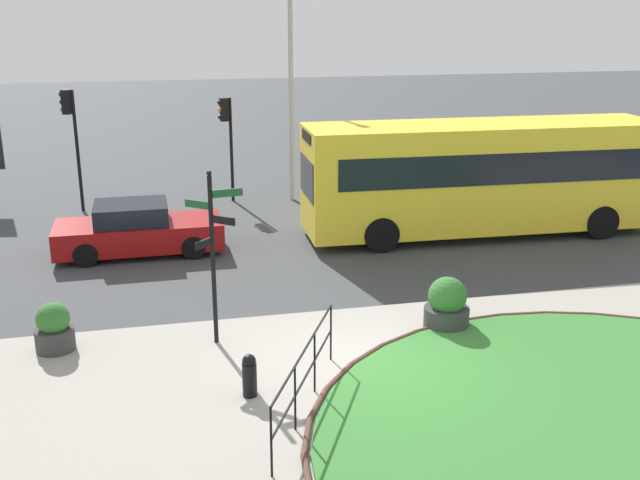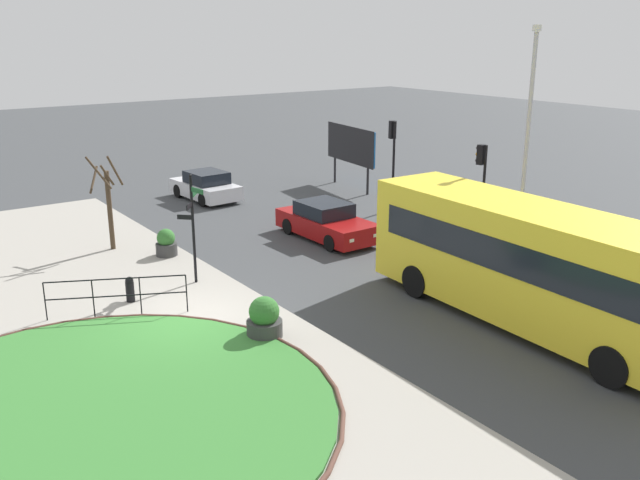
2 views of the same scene
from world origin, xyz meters
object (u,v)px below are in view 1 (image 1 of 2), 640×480
at_px(traffic_light_near, 71,123).
at_px(car_far_lane, 138,230).
at_px(lamppost_tall, 291,76).
at_px(bus_yellow, 481,176).
at_px(traffic_light_far, 227,126).
at_px(signpost_directional, 213,247).
at_px(bollard_foreground, 250,375).
at_px(planter_kerbside, 447,306).
at_px(planter_near_signpost, 54,329).

bearing_deg(traffic_light_near, car_far_lane, 126.07).
distance_m(traffic_light_near, lamppost_tall, 7.38).
xyz_separation_m(bus_yellow, traffic_light_far, (-6.88, 5.61, 0.86)).
bearing_deg(traffic_light_far, traffic_light_near, -9.70).
bearing_deg(traffic_light_near, signpost_directional, 122.04).
bearing_deg(signpost_directional, lamppost_tall, 71.96).
height_order(bus_yellow, car_far_lane, bus_yellow).
relative_size(bollard_foreground, traffic_light_far, 0.22).
height_order(bus_yellow, planter_kerbside, bus_yellow).
bearing_deg(bus_yellow, traffic_light_near, -22.70).
bearing_deg(bollard_foreground, traffic_light_far, 85.33).
bearing_deg(car_far_lane, planter_near_signpost, -105.50).
xyz_separation_m(signpost_directional, planter_kerbside, (4.81, -0.32, -1.55)).
bearing_deg(car_far_lane, signpost_directional, -76.74).
bearing_deg(traffic_light_near, planter_near_signpost, 106.83).
xyz_separation_m(bus_yellow, car_far_lane, (-9.94, 0.36, -1.12)).
xyz_separation_m(bus_yellow, lamppost_tall, (-4.67, 5.37, 2.51)).
bearing_deg(planter_kerbside, bollard_foreground, -155.82).
height_order(traffic_light_near, traffic_light_far, traffic_light_near).
bearing_deg(bollard_foreground, car_far_lane, 102.55).
distance_m(traffic_light_near, planter_kerbside, 14.63).
bearing_deg(planter_near_signpost, bollard_foreground, -37.41).
bearing_deg(signpost_directional, bollard_foreground, -81.22).
relative_size(lamppost_tall, planter_near_signpost, 7.96).
distance_m(signpost_directional, traffic_light_near, 12.01).
distance_m(signpost_directional, planter_kerbside, 5.07).
bearing_deg(car_far_lane, traffic_light_near, 110.65).
bearing_deg(bus_yellow, bollard_foreground, 47.90).
bearing_deg(planter_kerbside, lamppost_tall, 95.44).
distance_m(bollard_foreground, planter_kerbside, 4.88).
distance_m(bus_yellow, planter_near_signpost, 12.89).
bearing_deg(lamppost_tall, planter_kerbside, -84.56).
height_order(traffic_light_near, planter_near_signpost, traffic_light_near).
relative_size(traffic_light_near, lamppost_tall, 0.50).
bearing_deg(planter_kerbside, car_far_lane, 133.75).
xyz_separation_m(signpost_directional, lamppost_tall, (3.70, 11.36, 2.23)).
distance_m(bus_yellow, traffic_light_far, 8.91).
relative_size(bus_yellow, planter_near_signpost, 10.46).
relative_size(traffic_light_far, planter_kerbside, 3.16).
relative_size(bus_yellow, planter_kerbside, 9.24).
relative_size(car_far_lane, planter_near_signpost, 4.52).
xyz_separation_m(traffic_light_near, planter_kerbside, (8.37, -11.76, -2.41)).
height_order(bus_yellow, traffic_light_near, traffic_light_near).
height_order(car_far_lane, traffic_light_far, traffic_light_far).
xyz_separation_m(bollard_foreground, planter_kerbside, (4.45, 2.00, 0.10)).
bearing_deg(traffic_light_far, planter_kerbside, 94.04).
bearing_deg(lamppost_tall, traffic_light_near, 179.44).
distance_m(car_far_lane, planter_near_signpost, 6.19).
relative_size(car_far_lane, lamppost_tall, 0.57).
xyz_separation_m(signpost_directional, bollard_foreground, (0.36, -2.32, -1.65)).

